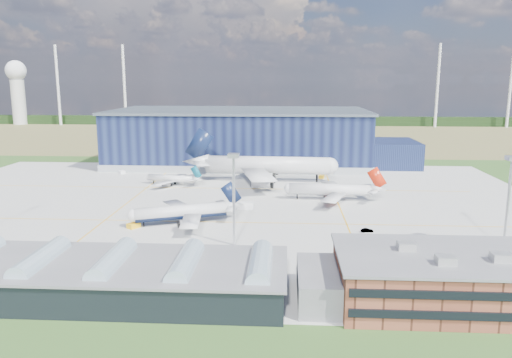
% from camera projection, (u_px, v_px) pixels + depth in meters
% --- Properties ---
extents(ground, '(600.00, 600.00, 0.00)m').
position_uv_depth(ground, '(212.00, 213.00, 153.65)').
color(ground, '#2B511E').
rests_on(ground, ground).
extents(apron, '(220.00, 160.00, 0.08)m').
position_uv_depth(apron, '(217.00, 205.00, 163.43)').
color(apron, '#A5A49F').
rests_on(apron, ground).
extents(farmland, '(600.00, 220.00, 0.01)m').
position_uv_depth(farmland, '(256.00, 135.00, 368.95)').
color(farmland, olive).
rests_on(farmland, ground).
extents(treeline, '(600.00, 8.00, 8.00)m').
position_uv_depth(treeline, '(261.00, 121.00, 446.46)').
color(treeline, black).
rests_on(treeline, ground).
extents(horizon_dressing, '(440.20, 18.00, 70.00)m').
position_uv_depth(horizon_dressing, '(48.00, 86.00, 446.42)').
color(horizon_dressing, silver).
rests_on(horizon_dressing, ground).
extents(hangar, '(145.00, 62.00, 26.10)m').
position_uv_depth(hangar, '(246.00, 139.00, 243.98)').
color(hangar, '#101635').
rests_on(hangar, ground).
extents(ops_building, '(46.00, 23.00, 10.90)m').
position_uv_depth(ops_building, '(463.00, 279.00, 90.70)').
color(ops_building, brown).
rests_on(ops_building, ground).
extents(glass_concourse, '(78.00, 23.00, 8.60)m').
position_uv_depth(glass_concourse, '(132.00, 277.00, 94.59)').
color(glass_concourse, black).
rests_on(glass_concourse, ground).
extents(light_mast_center, '(2.60, 2.60, 23.00)m').
position_uv_depth(light_mast_center, '(234.00, 185.00, 120.66)').
color(light_mast_center, silver).
rests_on(light_mast_center, ground).
extents(light_mast_east, '(2.60, 2.60, 23.00)m').
position_uv_depth(light_mast_east, '(510.00, 188.00, 116.79)').
color(light_mast_east, silver).
rests_on(light_mast_east, ground).
extents(airliner_navy, '(43.56, 43.15, 11.01)m').
position_uv_depth(airliner_navy, '(181.00, 205.00, 141.24)').
color(airliner_navy, silver).
rests_on(airliner_navy, ground).
extents(airliner_red, '(37.41, 36.70, 11.47)m').
position_uv_depth(airliner_red, '(330.00, 184.00, 168.60)').
color(airliner_red, silver).
rests_on(airliner_red, ground).
extents(airliner_widebody, '(66.00, 64.69, 20.61)m').
position_uv_depth(airliner_widebody, '(267.00, 156.00, 199.25)').
color(airliner_widebody, silver).
rests_on(airliner_widebody, ground).
extents(airliner_regional, '(29.87, 29.49, 8.02)m').
position_uv_depth(airliner_regional, '(171.00, 175.00, 193.31)').
color(airliner_regional, silver).
rests_on(airliner_regional, ground).
extents(gse_tug_a, '(2.16, 3.29, 1.32)m').
position_uv_depth(gse_tug_a, '(28.00, 255.00, 114.97)').
color(gse_tug_a, yellow).
rests_on(gse_tug_a, ground).
extents(gse_tug_b, '(3.71, 4.00, 1.44)m').
position_uv_depth(gse_tug_b, '(134.00, 226.00, 137.82)').
color(gse_tug_b, yellow).
rests_on(gse_tug_b, ground).
extents(gse_van_a, '(5.23, 2.37, 2.26)m').
position_uv_depth(gse_van_a, '(245.00, 206.00, 157.75)').
color(gse_van_a, white).
rests_on(gse_van_a, ground).
extents(gse_cart_a, '(2.39, 3.39, 1.40)m').
position_uv_depth(gse_cart_a, '(332.00, 184.00, 192.47)').
color(gse_cart_a, white).
rests_on(gse_cart_a, ground).
extents(gse_tug_c, '(2.65, 3.55, 1.39)m').
position_uv_depth(gse_tug_c, '(322.00, 177.00, 207.14)').
color(gse_tug_c, yellow).
rests_on(gse_tug_c, ground).
extents(gse_cart_b, '(3.66, 3.83, 1.39)m').
position_uv_depth(gse_cart_b, '(122.00, 172.00, 217.09)').
color(gse_cart_b, white).
rests_on(gse_cart_b, ground).
extents(gse_van_c, '(5.50, 3.44, 2.45)m').
position_uv_depth(gse_van_c, '(432.00, 247.00, 118.98)').
color(gse_van_c, white).
rests_on(gse_van_c, ground).
extents(car_a, '(3.40, 1.87, 1.10)m').
position_uv_depth(car_a, '(425.00, 275.00, 103.49)').
color(car_a, '#99999E').
rests_on(car_a, ground).
extents(car_b, '(3.40, 1.54, 1.08)m').
position_uv_depth(car_b, '(367.00, 230.00, 134.01)').
color(car_b, '#99999E').
rests_on(car_b, ground).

